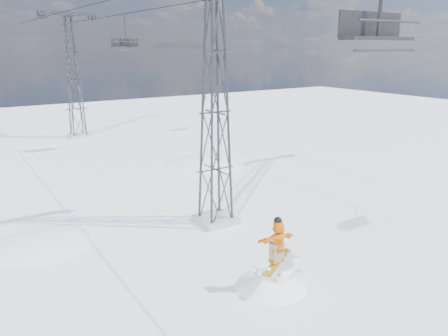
{
  "coord_description": "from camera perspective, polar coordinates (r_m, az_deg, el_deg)",
  "views": [
    {
      "loc": [
        -9.78,
        -9.19,
        8.46
      ],
      "look_at": [
        -0.36,
        5.43,
        3.59
      ],
      "focal_mm": 35.0,
      "sensor_mm": 36.0,
      "label": 1
    }
  ],
  "objects": [
    {
      "name": "ground",
      "position": [
        15.86,
        12.34,
        -17.0
      ],
      "size": [
        120.0,
        120.0,
        0.0
      ],
      "primitive_type": "plane",
      "color": "white",
      "rests_on": "ground"
    },
    {
      "name": "snow_terrain",
      "position": [
        35.73,
        -20.91,
        -15.84
      ],
      "size": [
        39.0,
        37.0,
        22.0
      ],
      "color": "white",
      "rests_on": "ground"
    },
    {
      "name": "lift_tower_near",
      "position": [
        20.4,
        -1.18,
        7.2
      ],
      "size": [
        5.2,
        1.8,
        11.43
      ],
      "color": "#999999",
      "rests_on": "ground"
    },
    {
      "name": "lift_tower_far",
      "position": [
        43.6,
        -19.03,
        10.88
      ],
      "size": [
        5.2,
        1.8,
        11.43
      ],
      "color": "#999999",
      "rests_on": "ground"
    },
    {
      "name": "haul_cables",
      "position": [
        30.67,
        -13.31,
        19.72
      ],
      "size": [
        4.46,
        51.0,
        0.06
      ],
      "color": "black",
      "rests_on": "ground"
    },
    {
      "name": "snowboarder_jump",
      "position": [
        17.5,
        5.97,
        -19.74
      ],
      "size": [
        4.4,
        4.4,
        6.76
      ],
      "color": "white",
      "rests_on": "ground"
    },
    {
      "name": "lift_chair_near",
      "position": [
        10.76,
        19.23,
        16.83
      ],
      "size": [
        2.02,
        0.58,
        2.51
      ],
      "color": "black",
      "rests_on": "ground"
    },
    {
      "name": "lift_chair_mid",
      "position": [
        36.39,
        -12.71,
        15.56
      ],
      "size": [
        2.23,
        0.64,
        2.76
      ],
      "color": "black",
      "rests_on": "ground"
    }
  ]
}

